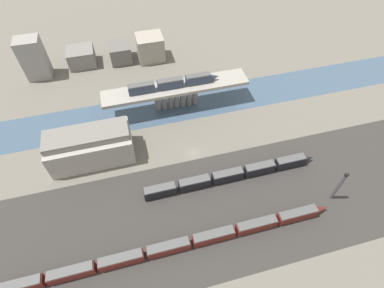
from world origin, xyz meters
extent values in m
plane|color=#666056|center=(0.00, 0.00, 0.00)|extent=(400.00, 400.00, 0.00)
cube|color=#33302D|center=(0.00, -24.00, 0.00)|extent=(280.00, 42.00, 0.01)
cube|color=#3D5166|center=(0.00, 25.87, 0.00)|extent=(320.00, 18.15, 0.01)
cube|color=gray|center=(0.00, 25.87, 9.79)|extent=(57.89, 9.36, 1.29)
cylinder|color=slate|center=(-7.78, 25.87, 4.57)|extent=(2.27, 2.27, 9.15)
cylinder|color=slate|center=(-5.18, 25.87, 4.57)|extent=(2.27, 2.27, 9.15)
cylinder|color=slate|center=(-2.59, 25.87, 4.57)|extent=(2.27, 2.27, 9.15)
cylinder|color=slate|center=(0.00, 25.87, 4.57)|extent=(2.27, 2.27, 9.15)
cylinder|color=slate|center=(2.59, 25.87, 4.57)|extent=(2.27, 2.27, 9.15)
cylinder|color=slate|center=(5.18, 25.87, 4.57)|extent=(2.27, 2.27, 9.15)
cylinder|color=slate|center=(7.78, 25.87, 4.57)|extent=(2.27, 2.27, 9.15)
cube|color=#2D384C|center=(-13.29, 25.87, 12.12)|extent=(10.01, 2.92, 3.36)
cube|color=#4C4C4C|center=(-13.29, 25.87, 14.00)|extent=(9.61, 2.68, 0.40)
cube|color=#2D384C|center=(-2.09, 25.87, 12.12)|extent=(10.01, 2.92, 3.36)
cube|color=#4C4C4C|center=(-2.09, 25.87, 14.00)|extent=(9.61, 2.68, 0.40)
cube|color=#2D384C|center=(9.11, 25.87, 12.12)|extent=(10.01, 2.92, 3.36)
cube|color=#4C4C4C|center=(9.11, 25.87, 14.00)|extent=(9.61, 2.68, 0.40)
cone|color=#2D384C|center=(15.86, 25.87, 11.95)|extent=(3.50, 2.63, 2.63)
cube|color=#5B1E19|center=(-55.71, -32.58, 1.73)|extent=(12.46, 2.85, 3.46)
cube|color=#4C4C4C|center=(-55.71, -32.58, 3.66)|extent=(11.96, 2.62, 0.40)
cube|color=#5B1E19|center=(-42.36, -32.58, 1.73)|extent=(12.46, 2.85, 3.46)
cube|color=#4C4C4C|center=(-42.36, -32.58, 3.66)|extent=(11.96, 2.62, 0.40)
cube|color=#5B1E19|center=(-29.01, -32.58, 1.73)|extent=(12.46, 2.85, 3.46)
cube|color=#4C4C4C|center=(-29.01, -32.58, 3.66)|extent=(11.96, 2.62, 0.40)
cube|color=#5B1E19|center=(-15.66, -32.58, 1.73)|extent=(12.46, 2.85, 3.46)
cube|color=#4C4C4C|center=(-15.66, -32.58, 3.66)|extent=(11.96, 2.62, 0.40)
cube|color=#5B1E19|center=(-2.31, -32.58, 1.73)|extent=(12.46, 2.85, 3.46)
cube|color=#4C4C4C|center=(-2.31, -32.58, 3.66)|extent=(11.96, 2.62, 0.40)
cube|color=#5B1E19|center=(11.05, -32.58, 1.73)|extent=(12.46, 2.85, 3.46)
cube|color=#4C4C4C|center=(11.05, -32.58, 3.66)|extent=(11.96, 2.62, 0.40)
cube|color=#5B1E19|center=(24.40, -32.58, 1.73)|extent=(12.46, 2.85, 3.46)
cube|color=#4C4C4C|center=(24.40, -32.58, 3.66)|extent=(11.96, 2.62, 0.40)
cone|color=#5B1E19|center=(32.81, -32.58, 1.56)|extent=(4.36, 2.56, 2.56)
cube|color=black|center=(-14.49, -13.86, 1.88)|extent=(10.53, 2.96, 3.76)
cube|color=#4C4C4C|center=(-14.49, -13.86, 3.96)|extent=(10.11, 2.72, 0.40)
cube|color=black|center=(-3.03, -13.86, 1.88)|extent=(10.53, 2.96, 3.76)
cube|color=#4C4C4C|center=(-3.03, -13.86, 3.96)|extent=(10.11, 2.72, 0.40)
cube|color=black|center=(8.44, -13.86, 1.88)|extent=(10.53, 2.96, 3.76)
cube|color=#4C4C4C|center=(8.44, -13.86, 3.96)|extent=(10.11, 2.72, 0.40)
cube|color=black|center=(19.90, -13.86, 1.88)|extent=(10.53, 2.96, 3.76)
cube|color=#4C4C4C|center=(19.90, -13.86, 3.96)|extent=(10.11, 2.72, 0.40)
cube|color=black|center=(31.37, -13.86, 1.88)|extent=(10.53, 2.96, 3.76)
cube|color=#4C4C4C|center=(31.37, -13.86, 3.96)|extent=(10.11, 2.72, 0.40)
cone|color=black|center=(38.48, -13.86, 1.69)|extent=(3.69, 2.66, 2.66)
cube|color=#9E998E|center=(-34.56, 7.37, 5.32)|extent=(28.34, 13.35, 10.65)
cube|color=slate|center=(-34.56, 7.37, 11.82)|extent=(27.78, 9.34, 2.34)
cylinder|color=#4C4C51|center=(38.83, -29.04, 6.25)|extent=(0.97, 0.97, 12.51)
cube|color=black|center=(38.83, -29.04, 13.11)|extent=(1.00, 0.70, 1.20)
cube|color=gray|center=(-55.76, 61.62, 9.29)|extent=(10.12, 8.22, 18.59)
cube|color=slate|center=(-36.70, 65.89, 4.01)|extent=(12.11, 11.00, 8.02)
cube|color=#605B56|center=(-18.60, 64.69, 4.16)|extent=(9.75, 11.26, 8.32)
cube|color=gray|center=(-4.36, 62.40, 5.88)|extent=(12.24, 10.96, 11.76)
camera|label=1|loc=(-17.28, -64.79, 85.88)|focal=28.00mm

